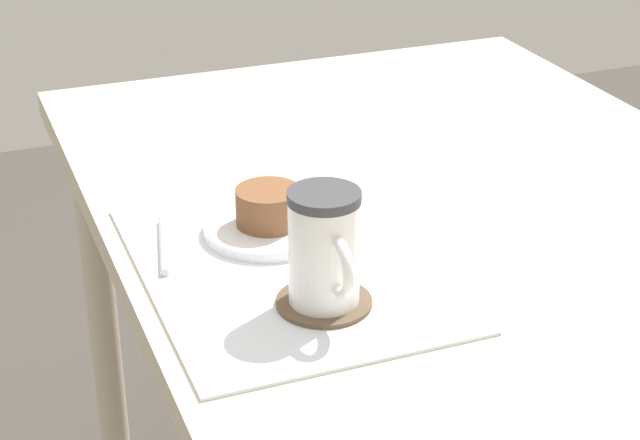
# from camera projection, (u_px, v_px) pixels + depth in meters

# --- Properties ---
(dining_table) EXTENTS (1.19, 0.81, 0.73)m
(dining_table) POSITION_uv_depth(u_px,v_px,m) (450.00, 265.00, 1.31)
(dining_table) COLOR beige
(dining_table) RESTS_ON ground_plane
(placemat) EXTENTS (0.40, 0.30, 0.00)m
(placemat) POSITION_uv_depth(u_px,v_px,m) (285.00, 266.00, 1.14)
(placemat) COLOR white
(placemat) RESTS_ON dining_table
(pastry_plate) EXTENTS (0.15, 0.15, 0.01)m
(pastry_plate) POSITION_uv_depth(u_px,v_px,m) (269.00, 228.00, 1.20)
(pastry_plate) COLOR white
(pastry_plate) RESTS_ON placemat
(pastry) EXTENTS (0.07, 0.07, 0.04)m
(pastry) POSITION_uv_depth(u_px,v_px,m) (268.00, 207.00, 1.19)
(pastry) COLOR brown
(pastry) RESTS_ON pastry_plate
(coffee_coaster) EXTENTS (0.10, 0.10, 0.00)m
(coffee_coaster) POSITION_uv_depth(u_px,v_px,m) (324.00, 302.00, 1.06)
(coffee_coaster) COLOR brown
(coffee_coaster) RESTS_ON placemat
(coffee_mug) EXTENTS (0.10, 0.07, 0.12)m
(coffee_mug) POSITION_uv_depth(u_px,v_px,m) (325.00, 248.00, 1.04)
(coffee_mug) COLOR white
(coffee_mug) RESTS_ON coffee_coaster
(teaspoon) EXTENTS (0.13, 0.04, 0.01)m
(teaspoon) POSITION_uv_depth(u_px,v_px,m) (164.00, 244.00, 1.17)
(teaspoon) COLOR silver
(teaspoon) RESTS_ON placemat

